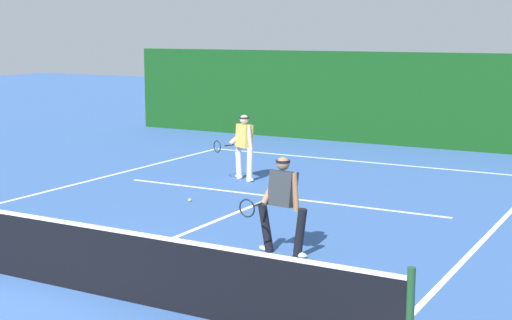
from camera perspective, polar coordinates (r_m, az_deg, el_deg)
ground_plane at (r=11.09m, az=-14.87°, el=-9.16°), size 80.00×80.00×0.00m
court_line_baseline_far at (r=20.81m, az=8.00°, el=-0.13°), size 9.39×0.10×0.01m
court_line_service at (r=16.28m, az=1.47°, el=-2.79°), size 7.66×0.10×0.01m
court_line_centre at (r=13.45m, az=-5.33°, el=-5.51°), size 0.10×6.40×0.01m
tennis_net at (r=10.94m, az=-14.99°, el=-6.68°), size 10.30×0.09×1.07m
player_near at (r=11.95m, az=1.98°, el=-3.14°), size 0.93×0.86×1.59m
player_far at (r=17.98m, az=-0.94°, el=1.19°), size 0.98×0.86×1.57m
tennis_ball at (r=15.88m, az=-5.03°, el=-3.03°), size 0.07×0.07×0.07m
tennis_ball_extra at (r=11.09m, az=-2.15°, el=-8.65°), size 0.07×0.07×0.07m
back_fence_windscreen at (r=23.72m, az=11.02°, el=4.51°), size 19.75×0.12×2.89m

